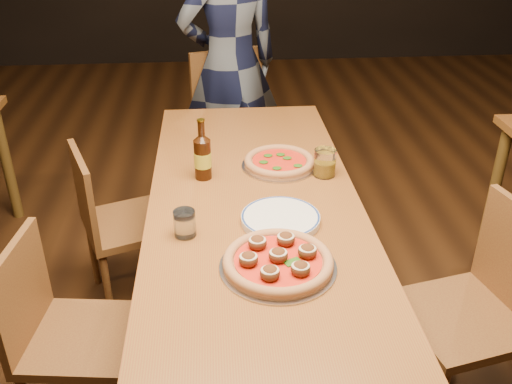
{
  "coord_description": "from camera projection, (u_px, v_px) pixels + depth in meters",
  "views": [
    {
      "loc": [
        -0.14,
        -1.85,
        1.82
      ],
      "look_at": [
        0.0,
        -0.05,
        0.82
      ],
      "focal_mm": 40.0,
      "sensor_mm": 36.0,
      "label": 1
    }
  ],
  "objects": [
    {
      "name": "ground",
      "position": [
        255.0,
        349.0,
        2.51
      ],
      "size": [
        9.0,
        9.0,
        0.0
      ],
      "primitive_type": "plane",
      "color": "black"
    },
    {
      "name": "table_main",
      "position": [
        255.0,
        218.0,
        2.18
      ],
      "size": [
        0.8,
        2.0,
        0.75
      ],
      "color": "brown",
      "rests_on": "ground"
    },
    {
      "name": "chair_main_nw",
      "position": [
        81.0,
        337.0,
        2.0
      ],
      "size": [
        0.42,
        0.42,
        0.82
      ],
      "primitive_type": null,
      "rotation": [
        0.0,
        0.0,
        1.45
      ],
      "color": "#5C2818",
      "rests_on": "ground"
    },
    {
      "name": "chair_main_sw",
      "position": [
        129.0,
        222.0,
        2.65
      ],
      "size": [
        0.5,
        0.5,
        0.83
      ],
      "primitive_type": null,
      "rotation": [
        0.0,
        0.0,
        1.93
      ],
      "color": "#5C2818",
      "rests_on": "ground"
    },
    {
      "name": "chair_main_e",
      "position": [
        463.0,
        316.0,
        2.04
      ],
      "size": [
        0.49,
        0.49,
        0.88
      ],
      "primitive_type": null,
      "rotation": [
        0.0,
        0.0,
        -1.35
      ],
      "color": "#5C2818",
      "rests_on": "ground"
    },
    {
      "name": "chair_end",
      "position": [
        239.0,
        131.0,
        3.42
      ],
      "size": [
        0.57,
        0.57,
        0.97
      ],
      "primitive_type": null,
      "rotation": [
        0.0,
        0.0,
        0.31
      ],
      "color": "#5C2818",
      "rests_on": "ground"
    },
    {
      "name": "pizza_meatball",
      "position": [
        278.0,
        261.0,
        1.77
      ],
      "size": [
        0.37,
        0.37,
        0.07
      ],
      "rotation": [
        0.0,
        0.0,
        -0.12
      ],
      "color": "#B7B7BF",
      "rests_on": "table_main"
    },
    {
      "name": "pizza_margherita",
      "position": [
        279.0,
        162.0,
        2.4
      ],
      "size": [
        0.32,
        0.32,
        0.04
      ],
      "rotation": [
        0.0,
        0.0,
        0.29
      ],
      "color": "#B7B7BF",
      "rests_on": "table_main"
    },
    {
      "name": "plate_stack",
      "position": [
        281.0,
        219.0,
        2.01
      ],
      "size": [
        0.28,
        0.28,
        0.03
      ],
      "primitive_type": "cylinder",
      "color": "white",
      "rests_on": "table_main"
    },
    {
      "name": "beer_bottle",
      "position": [
        203.0,
        158.0,
        2.28
      ],
      "size": [
        0.07,
        0.07,
        0.25
      ],
      "rotation": [
        0.0,
        0.0,
        0.39
      ],
      "color": "black",
      "rests_on": "table_main"
    },
    {
      "name": "water_glass",
      "position": [
        185.0,
        223.0,
        1.93
      ],
      "size": [
        0.07,
        0.07,
        0.09
      ],
      "primitive_type": "cylinder",
      "color": "white",
      "rests_on": "table_main"
    },
    {
      "name": "amber_glass",
      "position": [
        325.0,
        163.0,
        2.31
      ],
      "size": [
        0.09,
        0.09,
        0.11
      ],
      "primitive_type": "cylinder",
      "color": "#A77A12",
      "rests_on": "table_main"
    },
    {
      "name": "diner",
      "position": [
        230.0,
        65.0,
        3.34
      ],
      "size": [
        0.73,
        0.6,
        1.71
      ],
      "primitive_type": "imported",
      "rotation": [
        0.0,
        0.0,
        3.49
      ],
      "color": "black",
      "rests_on": "ground"
    }
  ]
}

